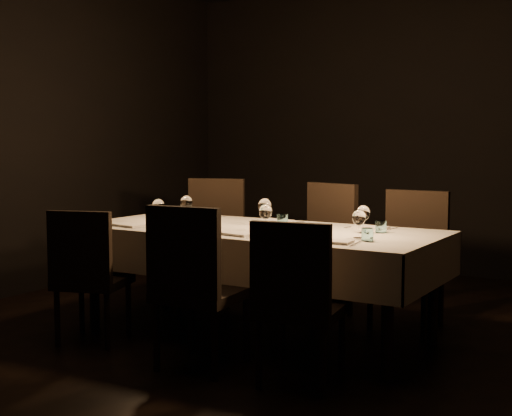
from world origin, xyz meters
The scene contains 14 objects.
room centered at (0.00, 0.00, 1.50)m, with size 5.01×6.01×3.01m.
dining_table centered at (0.00, 0.00, 0.69)m, with size 2.52×1.12×0.76m.
chair_near_left centered at (-0.86, -0.75, 0.50)m, with size 0.55×0.55×0.91m.
place_setting_near_left centered at (-0.75, -0.22, 0.83)m, with size 0.33×0.40×0.18m.
chair_near_center centered at (0.08, -0.83, 0.54)m, with size 0.51×0.51×0.99m.
place_setting_near_center centered at (0.15, -0.22, 0.83)m, with size 0.34×0.41×0.18m.
chair_near_right centered at (0.73, -0.78, 0.52)m, with size 0.51×0.51×0.93m.
place_setting_near_right centered at (0.82, -0.22, 0.83)m, with size 0.33×0.40×0.18m.
chair_far_left centered at (-0.92, 0.80, 0.56)m, with size 0.63×0.63×1.03m.
place_setting_far_left centered at (-0.68, 0.22, 0.84)m, with size 0.36×0.41×0.19m.
chair_far_center centered at (0.10, 0.82, 0.56)m, with size 0.61×0.61×1.03m.
place_setting_far_center centered at (0.01, 0.22, 0.84)m, with size 0.37×0.42×0.20m.
chair_far_right centered at (0.82, 0.84, 0.54)m, with size 0.48×0.48×0.99m.
place_setting_far_right centered at (0.75, 0.22, 0.83)m, with size 0.34×0.41×0.18m.
Camera 1 is at (2.52, -4.17, 1.36)m, focal length 50.00 mm.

